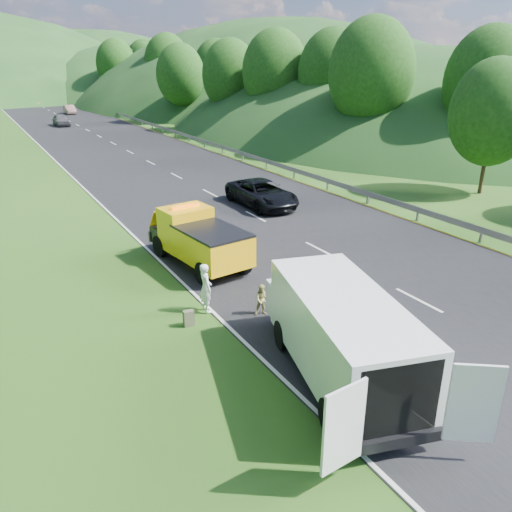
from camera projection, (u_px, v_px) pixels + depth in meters
ground at (319, 298)px, 18.39m from camera, size 320.00×320.00×0.00m
road_surface at (113, 143)px, 52.06m from camera, size 14.00×200.00×0.02m
guardrail at (144, 126)px, 65.53m from camera, size 0.06×140.00×1.52m
tree_line_right at (208, 116)px, 77.45m from camera, size 14.00×140.00×14.00m
hills_backdrop at (31, 93)px, 130.13m from camera, size 201.00×288.60×44.00m
tow_truck at (198, 238)px, 21.00m from camera, size 2.67×5.77×2.39m
white_van at (340, 332)px, 13.26m from camera, size 4.87×7.71×2.55m
woman at (207, 311)px, 17.40m from camera, size 0.52×0.68×1.76m
child at (262, 315)px, 17.15m from camera, size 0.65×0.57×1.11m
worker at (404, 378)px, 13.74m from camera, size 1.24×1.09×1.67m
suitcase at (189, 318)px, 16.34m from camera, size 0.35×0.21×0.56m
spare_tire at (462, 405)px, 12.69m from camera, size 0.59×0.59×0.20m
passing_suv at (262, 206)px, 29.90m from camera, size 2.55×5.46×1.51m
dist_car_a at (62, 126)px, 65.84m from camera, size 1.76×4.39×1.49m
dist_car_b at (70, 114)px, 80.35m from camera, size 1.43×4.09×1.35m
dist_car_c at (37, 106)px, 93.94m from camera, size 1.84×4.52×1.31m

